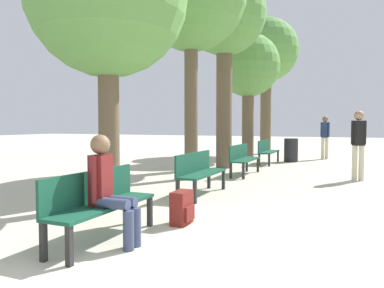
# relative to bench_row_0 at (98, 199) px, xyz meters

# --- Properties ---
(bench_row_0) EXTENTS (0.42, 1.67, 0.84)m
(bench_row_0) POSITION_rel_bench_row_0_xyz_m (0.00, 0.00, 0.00)
(bench_row_0) COLOR #144733
(bench_row_0) RESTS_ON ground_plane
(bench_row_1) EXTENTS (0.42, 1.67, 0.84)m
(bench_row_1) POSITION_rel_bench_row_0_xyz_m (0.00, 3.17, 0.00)
(bench_row_1) COLOR #144733
(bench_row_1) RESTS_ON ground_plane
(bench_row_2) EXTENTS (0.42, 1.67, 0.84)m
(bench_row_2) POSITION_rel_bench_row_0_xyz_m (0.00, 6.35, 0.00)
(bench_row_2) COLOR #144733
(bench_row_2) RESTS_ON ground_plane
(bench_row_3) EXTENTS (0.42, 1.67, 0.84)m
(bench_row_3) POSITION_rel_bench_row_0_xyz_m (0.00, 9.52, 0.00)
(bench_row_3) COLOR #144733
(bench_row_3) RESTS_ON ground_plane
(tree_row_2) EXTENTS (2.62, 2.62, 6.20)m
(tree_row_2) POSITION_rel_bench_row_0_xyz_m (-1.01, 7.77, 4.23)
(tree_row_2) COLOR brown
(tree_row_2) RESTS_ON ground_plane
(tree_row_3) EXTENTS (2.45, 2.45, 4.93)m
(tree_row_3) POSITION_rel_bench_row_0_xyz_m (-1.01, 10.72, 3.11)
(tree_row_3) COLOR brown
(tree_row_3) RESTS_ON ground_plane
(tree_row_4) EXTENTS (2.97, 2.97, 6.35)m
(tree_row_4) POSITION_rel_bench_row_0_xyz_m (-1.01, 13.96, 4.26)
(tree_row_4) COLOR brown
(tree_row_4) RESTS_ON ground_plane
(person_seated) EXTENTS (0.60, 0.34, 1.28)m
(person_seated) POSITION_rel_bench_row_0_xyz_m (0.22, -0.09, 0.18)
(person_seated) COLOR #384260
(person_seated) RESTS_ON ground_plane
(backpack) EXTENTS (0.24, 0.38, 0.47)m
(backpack) POSITION_rel_bench_row_0_xyz_m (0.61, 1.06, -0.27)
(backpack) COLOR maroon
(backpack) RESTS_ON ground_plane
(pedestrian_near) EXTENTS (0.35, 0.30, 1.73)m
(pedestrian_near) POSITION_rel_bench_row_0_xyz_m (2.92, 6.47, 0.49)
(pedestrian_near) COLOR beige
(pedestrian_near) RESTS_ON ground_plane
(pedestrian_mid) EXTENTS (0.35, 0.28, 1.72)m
(pedestrian_mid) POSITION_rel_bench_row_0_xyz_m (1.76, 12.20, 0.49)
(pedestrian_mid) COLOR beige
(pedestrian_mid) RESTS_ON ground_plane
(trash_bin) EXTENTS (0.51, 0.51, 0.87)m
(trash_bin) POSITION_rel_bench_row_0_xyz_m (0.68, 10.59, -0.06)
(trash_bin) COLOR #232328
(trash_bin) RESTS_ON ground_plane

